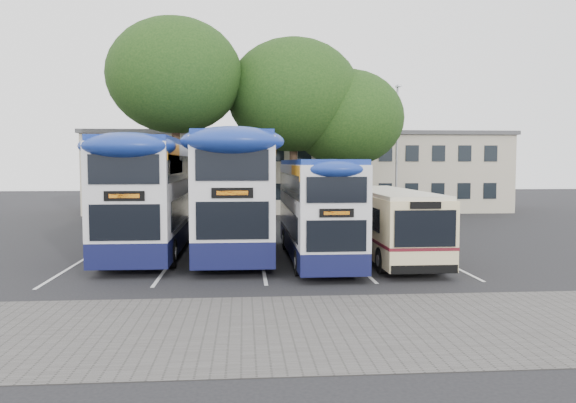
% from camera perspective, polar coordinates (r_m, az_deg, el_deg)
% --- Properties ---
extents(ground, '(120.00, 120.00, 0.00)m').
position_cam_1_polar(ground, '(18.66, 9.41, -7.92)').
color(ground, black).
rests_on(ground, ground).
extents(paving_strip, '(40.00, 6.00, 0.01)m').
position_cam_1_polar(paving_strip, '(13.50, 6.20, -12.51)').
color(paving_strip, '#595654').
rests_on(paving_strip, ground).
extents(bay_lines, '(14.12, 11.00, 0.01)m').
position_cam_1_polar(bay_lines, '(23.04, -2.78, -5.57)').
color(bay_lines, silver).
rests_on(bay_lines, ground).
extents(depot_building, '(32.40, 8.40, 6.20)m').
position_cam_1_polar(depot_building, '(44.93, 1.14, 3.13)').
color(depot_building, '#C3B29D').
rests_on(depot_building, ground).
extents(lamp_post, '(0.25, 1.05, 9.06)m').
position_cam_1_polar(lamp_post, '(39.12, 11.00, 5.76)').
color(lamp_post, gray).
rests_on(lamp_post, ground).
extents(tree_left, '(8.07, 8.07, 12.43)m').
position_cam_1_polar(tree_left, '(34.93, -11.41, 12.38)').
color(tree_left, black).
rests_on(tree_left, ground).
extents(tree_mid, '(8.42, 8.42, 11.67)m').
position_cam_1_polar(tree_mid, '(36.20, 0.55, 10.72)').
color(tree_mid, black).
rests_on(tree_mid, ground).
extents(tree_right, '(7.34, 7.34, 9.80)m').
position_cam_1_polar(tree_right, '(36.79, 5.98, 8.39)').
color(tree_right, black).
rests_on(tree_right, ground).
extents(bus_dd_left, '(2.76, 11.39, 4.75)m').
position_cam_1_polar(bus_dd_left, '(24.53, -13.56, 1.03)').
color(bus_dd_left, '#10133B').
rests_on(bus_dd_left, ground).
extents(bus_dd_mid, '(2.87, 11.81, 4.93)m').
position_cam_1_polar(bus_dd_mid, '(24.09, -5.39, 1.31)').
color(bus_dd_mid, '#10133B').
rests_on(bus_dd_mid, ground).
extents(bus_dd_right, '(2.29, 9.44, 3.93)m').
position_cam_1_polar(bus_dd_right, '(22.04, 2.93, -0.35)').
color(bus_dd_right, '#10133B').
rests_on(bus_dd_right, ground).
extents(bus_single, '(2.33, 9.15, 2.73)m').
position_cam_1_polar(bus_single, '(22.87, 10.11, -1.81)').
color(bus_single, beige).
rests_on(bus_single, ground).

